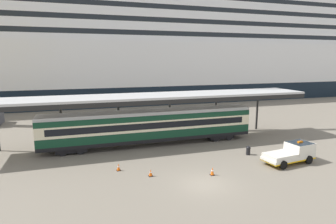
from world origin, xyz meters
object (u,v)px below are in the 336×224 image
(traffic_cone_mid, at_px, (212,171))
(traffic_cone_far, at_px, (151,173))
(quay_bollard, at_px, (248,150))
(train_carriage, at_px, (151,126))
(cruise_ship, at_px, (140,40))
(traffic_cone_near, at_px, (118,167))
(service_truck, at_px, (292,152))

(traffic_cone_mid, distance_m, traffic_cone_far, 5.36)
(traffic_cone_mid, xyz_separation_m, quay_bollard, (6.05, 3.76, 0.16))
(train_carriage, bearing_deg, cruise_ship, 79.09)
(cruise_ship, height_order, traffic_cone_far, cruise_ship)
(train_carriage, distance_m, traffic_cone_far, 9.47)
(train_carriage, distance_m, traffic_cone_near, 8.58)
(service_truck, relative_size, quay_bollard, 5.63)
(cruise_ship, height_order, service_truck, cruise_ship)
(traffic_cone_near, xyz_separation_m, traffic_cone_mid, (7.63, -3.51, 0.03))
(cruise_ship, bearing_deg, traffic_cone_far, -101.51)
(service_truck, bearing_deg, traffic_cone_near, 169.68)
(train_carriage, xyz_separation_m, quay_bollard, (8.92, -6.61, -1.80))
(traffic_cone_near, bearing_deg, cruise_ship, 75.34)
(cruise_ship, xyz_separation_m, traffic_cone_mid, (-5.40, -53.28, -14.43))
(traffic_cone_near, height_order, traffic_cone_mid, traffic_cone_mid)
(traffic_cone_near, height_order, traffic_cone_far, traffic_cone_near)
(traffic_cone_far, bearing_deg, traffic_cone_near, 139.38)
(service_truck, xyz_separation_m, traffic_cone_far, (-14.02, 0.89, -0.69))
(service_truck, height_order, traffic_cone_mid, service_truck)
(service_truck, distance_m, traffic_cone_mid, 8.89)
(service_truck, xyz_separation_m, traffic_cone_near, (-16.48, 3.00, -0.67))
(quay_bollard, bearing_deg, train_carriage, 143.47)
(traffic_cone_near, distance_m, traffic_cone_mid, 8.40)
(train_carriage, height_order, traffic_cone_near, train_carriage)
(cruise_ship, distance_m, train_carriage, 45.45)
(cruise_ship, height_order, traffic_cone_near, cruise_ship)
(cruise_ship, distance_m, service_truck, 54.66)
(traffic_cone_near, bearing_deg, train_carriage, 55.27)
(service_truck, bearing_deg, cruise_ship, 93.74)
(service_truck, xyz_separation_m, quay_bollard, (-2.80, 3.25, -0.47))
(traffic_cone_mid, xyz_separation_m, traffic_cone_far, (-5.17, 1.40, -0.05))
(traffic_cone_near, xyz_separation_m, quay_bollard, (13.67, 0.25, 0.19))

